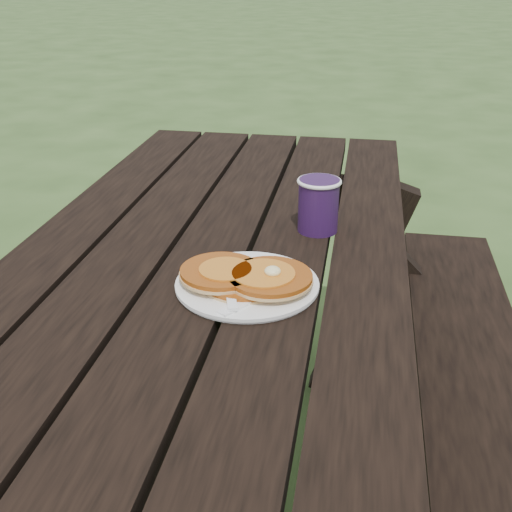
% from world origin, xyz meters
% --- Properties ---
extents(picnic_table, '(1.36, 1.80, 0.75)m').
position_xyz_m(picnic_table, '(0.00, 0.00, 0.37)').
color(picnic_table, black).
rests_on(picnic_table, ground).
extents(plate, '(0.26, 0.26, 0.01)m').
position_xyz_m(plate, '(0.10, -0.10, 0.76)').
color(plate, white).
rests_on(plate, picnic_table).
extents(pancake_stack, '(0.23, 0.15, 0.04)m').
position_xyz_m(pancake_stack, '(0.10, -0.11, 0.77)').
color(pancake_stack, '#9C4911').
rests_on(pancake_stack, plate).
extents(knife, '(0.12, 0.16, 0.00)m').
position_xyz_m(knife, '(0.13, -0.14, 0.76)').
color(knife, white).
rests_on(knife, plate).
extents(fork, '(0.08, 0.16, 0.01)m').
position_xyz_m(fork, '(0.08, -0.15, 0.77)').
color(fork, white).
rests_on(fork, plate).
extents(coffee_cup, '(0.09, 0.09, 0.11)m').
position_xyz_m(coffee_cup, '(0.20, 0.17, 0.81)').
color(coffee_cup, '#28113A').
rests_on(coffee_cup, picnic_table).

